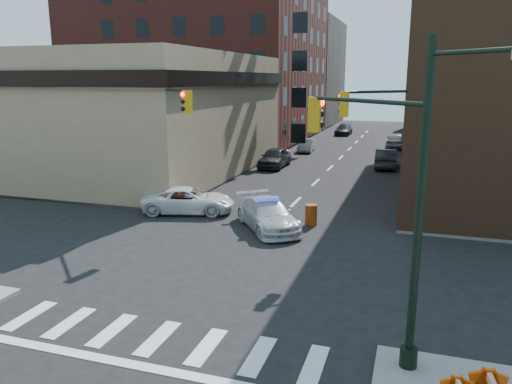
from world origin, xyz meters
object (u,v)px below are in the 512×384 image
Objects in this scene: parked_car_enear at (386,158)px; barrel_road at (311,215)px; parked_car_wfar at (306,145)px; pickup at (189,200)px; pedestrian_a at (179,186)px; barricade_nw_a at (156,189)px; police_car at (268,215)px; pedestrian_b at (88,187)px; parked_car_wnear at (275,157)px; barrel_bank at (179,204)px.

barrel_road is (-2.49, -18.09, -0.24)m from parked_car_enear.
parked_car_wfar is at bearing 102.84° from barrel_road.
pickup is 2.81× the size of pedestrian_a.
police_car is at bearing -12.71° from barricade_nw_a.
parked_car_enear is at bearing 36.00° from pedestrian_b.
pedestrian_b is at bearing 73.32° from pickup.
parked_car_wfar is 3.00× the size of barricade_nw_a.
parked_car_enear is (4.40, 19.31, 0.05)m from police_car.
parked_car_enear is (9.38, 17.76, 0.09)m from pickup.
barricade_nw_a is at bearing 49.24° from parked_car_enear.
barricade_nw_a is at bearing 40.45° from pickup.
parked_car_wnear is 16.77m from barrel_road.
pedestrian_b is at bearing 176.26° from barrel_bank.
parked_car_enear is 20.52m from barrel_bank.
pedestrian_b is at bearing 177.96° from barrel_road.
police_car is at bearing -86.91° from parked_car_wfar.
barrel_bank is (-9.83, -18.01, -0.24)m from parked_car_enear.
parked_car_enear is 4.41× the size of barrel_road.
pedestrian_a is (-1.46, 1.79, 0.35)m from pickup.
parked_car_wnear is at bearing 113.16° from pedestrian_a.
parked_car_enear is at bearing 62.97° from barricade_nw_a.
parked_car_wnear is 13.57m from pedestrian_a.
pedestrian_a reaches higher than barricade_nw_a.
police_car reaches higher than pickup.
parked_car_wnear is 9.15m from parked_car_enear.
parked_car_wfar is 25.90m from pedestrian_b.
barrel_road is at bearing -2.09° from barricade_nw_a.
barrel_bank is (-1.60, -25.12, -0.09)m from parked_car_wfar.
police_car is 2.96× the size of pedestrian_b.
parked_car_wfar is at bearing 91.02° from barricade_nw_a.
pedestrian_b is (-7.72, -24.72, 0.36)m from parked_car_wfar.
barricade_nw_a is (3.40, 2.00, -0.37)m from pedestrian_b.
barrel_road is (1.91, 1.23, -0.19)m from police_car.
police_car is 2.28m from barrel_road.
parked_car_wfar is at bearing -18.01° from pickup.
parked_car_enear is 20.02m from barricade_nw_a.
barricade_nw_a is (-1.71, 0.36, -0.41)m from pedestrian_a.
barrel_road is at bearing 17.55° from pedestrian_a.
pickup is 2.33m from pedestrian_a.
barricade_nw_a is (-4.31, -22.72, -0.00)m from parked_car_wfar.
parked_car_wfar is 2.17× the size of pedestrian_a.
pedestrian_a reaches higher than parked_car_wnear.
parked_car_enear reaches higher than barricade_nw_a.
parked_car_wnear is at bearing -17.59° from pickup.
barrel_bank is at bearing -29.77° from barricade_nw_a.
pedestrian_a is 2.33m from barrel_bank.
barricade_nw_a is at bearing -105.99° from parked_car_wnear.
police_car is at bearing 75.21° from parked_car_enear.
pedestrian_a is (-6.44, 3.35, 0.31)m from police_car.
parked_car_wfar reaches higher than barrel_road.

